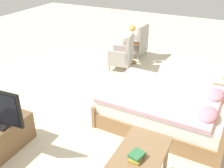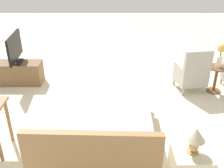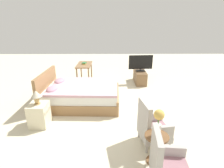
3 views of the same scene
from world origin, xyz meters
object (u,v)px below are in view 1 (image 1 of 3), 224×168
(bed, at_px, (168,109))
(armchair_by_window_left, at_px, (137,44))
(nightstand, at_px, (223,92))
(tv_stand, at_px, (3,138))
(vanity_desk, at_px, (137,166))
(book_stack, at_px, (137,156))
(armchair_by_window_right, at_px, (123,55))
(side_table, at_px, (132,51))
(flower_vase, at_px, (132,32))

(bed, height_order, armchair_by_window_left, bed)
(bed, relative_size, nightstand, 3.96)
(bed, distance_m, armchair_by_window_left, 3.20)
(tv_stand, bearing_deg, vanity_desk, 90.10)
(nightstand, relative_size, vanity_desk, 0.52)
(book_stack, bearing_deg, tv_stand, -89.97)
(armchair_by_window_left, distance_m, armchair_by_window_right, 0.96)
(side_table, bearing_deg, armchair_by_window_left, -175.55)
(armchair_by_window_left, xyz_separation_m, book_stack, (4.53, 1.78, 0.40))
(tv_stand, relative_size, book_stack, 4.45)
(side_table, height_order, flower_vase, flower_vase)
(bed, height_order, book_stack, bed)
(nightstand, height_order, tv_stand, nightstand)
(armchair_by_window_right, relative_size, book_stack, 4.27)
(vanity_desk, height_order, book_stack, book_stack)
(armchair_by_window_left, xyz_separation_m, nightstand, (1.63, 2.44, -0.10))
(book_stack, bearing_deg, bed, -176.28)
(armchair_by_window_right, xyz_separation_m, side_table, (-0.48, 0.04, -0.03))
(flower_vase, xyz_separation_m, vanity_desk, (4.05, 1.75, -0.20))
(armchair_by_window_right, xyz_separation_m, tv_stand, (3.58, -0.34, -0.14))
(armchair_by_window_right, relative_size, tv_stand, 0.96)
(bed, bearing_deg, tv_stand, -48.12)
(armchair_by_window_left, relative_size, armchair_by_window_right, 1.00)
(nightstand, bearing_deg, tv_stand, -43.89)
(armchair_by_window_left, xyz_separation_m, tv_stand, (4.53, -0.34, -0.14))
(side_table, bearing_deg, flower_vase, -90.00)
(nightstand, distance_m, tv_stand, 4.02)
(armchair_by_window_right, xyz_separation_m, nightstand, (0.68, 2.45, -0.10))
(tv_stand, bearing_deg, book_stack, 90.03)
(nightstand, height_order, book_stack, book_stack)
(bed, distance_m, nightstand, 1.34)
(armchair_by_window_left, distance_m, nightstand, 2.94)
(flower_vase, bearing_deg, bed, 35.91)
(tv_stand, bearing_deg, armchair_by_window_left, 175.67)
(side_table, xyz_separation_m, vanity_desk, (4.05, 1.75, 0.29))
(bed, relative_size, flower_vase, 4.50)
(armchair_by_window_right, distance_m, book_stack, 4.02)
(armchair_by_window_left, height_order, tv_stand, armchair_by_window_left)
(side_table, relative_size, flower_vase, 1.14)
(armchair_by_window_right, bearing_deg, bed, 43.24)
(armchair_by_window_right, distance_m, flower_vase, 0.66)
(nightstand, bearing_deg, book_stack, -12.86)
(bed, relative_size, armchair_by_window_right, 2.33)
(armchair_by_window_left, relative_size, nightstand, 1.70)
(armchair_by_window_right, xyz_separation_m, book_stack, (3.57, 1.78, 0.40))
(armchair_by_window_right, bearing_deg, tv_stand, -5.48)
(bed, distance_m, side_table, 2.78)
(flower_vase, distance_m, vanity_desk, 4.42)
(book_stack, bearing_deg, side_table, -156.68)
(armchair_by_window_left, height_order, side_table, armchair_by_window_left)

